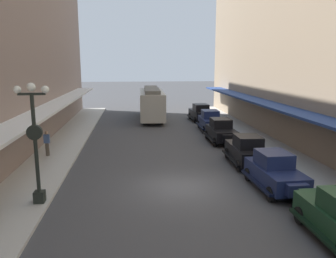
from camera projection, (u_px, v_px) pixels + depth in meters
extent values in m
plane|color=#424244|center=(181.00, 187.00, 16.65)|extent=(200.00, 200.00, 0.00)
cube|color=#B7B5AD|center=(25.00, 192.00, 15.86)|extent=(3.00, 60.00, 0.15)
cube|color=#B7B5AD|center=(323.00, 180.00, 17.42)|extent=(3.00, 60.00, 0.15)
cube|color=white|center=(6.00, 132.00, 15.23)|extent=(1.80, 54.00, 0.16)
cube|color=#19234C|center=(210.00, 122.00, 30.75)|extent=(1.81, 3.95, 0.80)
cube|color=#19234C|center=(210.00, 114.00, 30.85)|extent=(1.49, 1.74, 0.70)
cube|color=#8C9EA8|center=(210.00, 114.00, 30.85)|extent=(1.41, 1.70, 0.42)
cube|color=#19234C|center=(215.00, 126.00, 28.66)|extent=(0.94, 0.39, 0.52)
cube|color=black|center=(220.00, 126.00, 30.89)|extent=(0.34, 3.52, 0.12)
cube|color=black|center=(200.00, 126.00, 30.74)|extent=(0.34, 3.52, 0.12)
cylinder|color=black|center=(222.00, 129.00, 29.56)|extent=(0.24, 0.69, 0.68)
cylinder|color=black|center=(204.00, 130.00, 29.43)|extent=(0.24, 0.69, 0.68)
cylinder|color=black|center=(216.00, 124.00, 32.23)|extent=(0.24, 0.69, 0.68)
cylinder|color=black|center=(199.00, 124.00, 32.10)|extent=(0.24, 0.69, 0.68)
cube|color=black|center=(246.00, 152.00, 20.36)|extent=(1.83, 3.95, 0.80)
cube|color=black|center=(248.00, 141.00, 19.97)|extent=(1.50, 1.75, 0.70)
cube|color=#8C9EA8|center=(248.00, 141.00, 19.97)|extent=(1.42, 1.71, 0.42)
cube|color=black|center=(237.00, 144.00, 22.43)|extent=(0.95, 0.39, 0.52)
cube|color=black|center=(231.00, 158.00, 20.35)|extent=(0.36, 3.52, 0.12)
cube|color=black|center=(261.00, 157.00, 20.49)|extent=(0.36, 3.52, 0.12)
cylinder|color=black|center=(227.00, 153.00, 21.71)|extent=(0.24, 0.69, 0.68)
cylinder|color=black|center=(252.00, 153.00, 21.83)|extent=(0.24, 0.69, 0.68)
cylinder|color=black|center=(239.00, 166.00, 19.04)|extent=(0.24, 0.69, 0.68)
cylinder|color=black|center=(267.00, 165.00, 19.16)|extent=(0.24, 0.69, 0.68)
cube|color=#19234C|center=(275.00, 175.00, 16.25)|extent=(1.80, 3.94, 0.80)
cube|color=#19234C|center=(274.00, 159.00, 16.35)|extent=(1.48, 1.74, 0.70)
cube|color=#8C9EA8|center=(274.00, 159.00, 16.35)|extent=(1.41, 1.70, 0.42)
cube|color=#19234C|center=(297.00, 190.00, 14.17)|extent=(0.94, 0.38, 0.52)
cube|color=black|center=(293.00, 180.00, 16.44)|extent=(0.33, 3.51, 0.12)
cube|color=black|center=(256.00, 182.00, 16.19)|extent=(0.33, 3.51, 0.12)
cylinder|color=black|center=(305.00, 192.00, 15.11)|extent=(0.24, 0.69, 0.68)
cylinder|color=black|center=(271.00, 194.00, 14.90)|extent=(0.24, 0.69, 0.68)
cylinder|color=black|center=(278.00, 173.00, 17.76)|extent=(0.24, 0.69, 0.68)
cylinder|color=black|center=(249.00, 174.00, 17.56)|extent=(0.24, 0.69, 0.68)
cube|color=black|center=(200.00, 114.00, 35.84)|extent=(1.89, 3.98, 0.80)
cube|color=black|center=(201.00, 107.00, 35.46)|extent=(1.52, 1.77, 0.70)
cube|color=#8C9EA8|center=(201.00, 107.00, 35.46)|extent=(1.45, 1.73, 0.42)
cube|color=black|center=(195.00, 111.00, 37.90)|extent=(0.95, 0.41, 0.52)
cube|color=black|center=(191.00, 117.00, 35.76)|extent=(0.41, 3.52, 0.12)
cube|color=black|center=(209.00, 117.00, 36.05)|extent=(0.41, 3.52, 0.12)
cylinder|color=black|center=(190.00, 116.00, 37.12)|extent=(0.25, 0.69, 0.68)
cylinder|color=black|center=(204.00, 116.00, 37.37)|extent=(0.25, 0.69, 0.68)
cylinder|color=black|center=(196.00, 120.00, 34.48)|extent=(0.25, 0.69, 0.68)
cylinder|color=black|center=(211.00, 120.00, 34.72)|extent=(0.25, 0.69, 0.68)
cube|color=black|center=(221.00, 133.00, 26.09)|extent=(1.71, 3.91, 0.80)
cube|color=black|center=(221.00, 123.00, 26.19)|extent=(1.45, 1.71, 0.70)
cube|color=#8C9EA8|center=(221.00, 123.00, 26.19)|extent=(1.37, 1.67, 0.42)
cube|color=black|center=(229.00, 138.00, 24.00)|extent=(0.94, 0.36, 0.52)
cube|color=black|center=(233.00, 137.00, 26.25)|extent=(0.25, 3.51, 0.12)
cube|color=black|center=(209.00, 137.00, 26.06)|extent=(0.25, 3.51, 0.12)
cylinder|color=black|center=(236.00, 142.00, 24.92)|extent=(0.22, 0.68, 0.68)
cylinder|color=black|center=(215.00, 142.00, 24.76)|extent=(0.22, 0.68, 0.68)
cylinder|color=black|center=(226.00, 134.00, 27.58)|extent=(0.22, 0.68, 0.68)
cylinder|color=black|center=(207.00, 135.00, 27.42)|extent=(0.22, 0.68, 0.68)
cube|color=#193D23|center=(311.00, 196.00, 13.55)|extent=(0.94, 0.37, 0.52)
cube|color=black|center=(316.00, 231.00, 11.45)|extent=(0.26, 3.51, 0.12)
cylinder|color=black|center=(300.00, 215.00, 12.81)|extent=(0.22, 0.68, 0.68)
cube|color=#ADA899|center=(152.00, 104.00, 36.65)|extent=(2.76, 9.67, 2.70)
cube|color=#5F5C54|center=(152.00, 90.00, 36.35)|extent=(1.74, 8.68, 0.36)
cube|color=#8C9EA8|center=(152.00, 99.00, 36.56)|extent=(2.77, 8.90, 0.95)
cube|color=black|center=(151.00, 114.00, 39.76)|extent=(2.03, 1.25, 0.40)
cube|color=black|center=(153.00, 122.00, 34.13)|extent=(2.03, 1.25, 0.40)
cube|color=black|center=(40.00, 197.00, 14.47)|extent=(0.44, 0.44, 0.50)
cylinder|color=black|center=(35.00, 144.00, 14.02)|extent=(0.16, 0.16, 4.20)
cube|color=black|center=(32.00, 94.00, 13.61)|extent=(1.10, 0.10, 0.10)
sphere|color=white|center=(17.00, 90.00, 13.52)|extent=(0.32, 0.32, 0.32)
sphere|color=white|center=(45.00, 89.00, 13.64)|extent=(0.32, 0.32, 0.32)
sphere|color=white|center=(31.00, 87.00, 13.56)|extent=(0.36, 0.36, 0.36)
cylinder|color=black|center=(35.00, 132.00, 13.92)|extent=(0.64, 0.18, 0.64)
cylinder|color=silver|center=(35.00, 132.00, 14.02)|extent=(0.56, 0.02, 0.56)
cylinder|color=#B21E19|center=(278.00, 158.00, 20.13)|extent=(0.24, 0.24, 0.70)
sphere|color=#B21E19|center=(278.00, 152.00, 20.06)|extent=(0.20, 0.20, 0.20)
cylinder|color=#4C4238|center=(47.00, 149.00, 21.78)|extent=(0.24, 0.24, 0.85)
cube|color=#3F598C|center=(47.00, 139.00, 21.64)|extent=(0.36, 0.22, 0.56)
sphere|color=tan|center=(46.00, 133.00, 21.57)|extent=(0.22, 0.22, 0.22)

